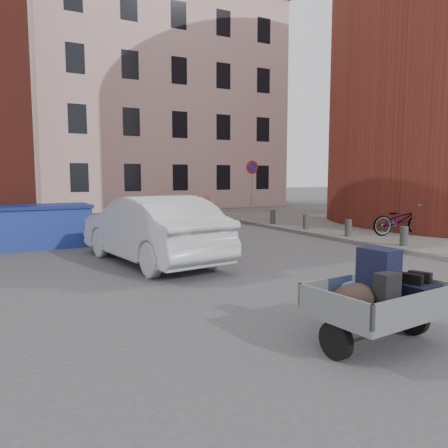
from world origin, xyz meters
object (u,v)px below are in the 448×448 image
dumpster (37,226)px  bicycle (400,220)px  silver_car (151,229)px  trailer (378,298)px

dumpster → bicycle: 11.44m
silver_car → bicycle: 8.58m
trailer → bicycle: trailer is taller
bicycle → dumpster: bearing=84.7°
silver_car → bicycle: (8.58, 0.02, -0.17)m
dumpster → bicycle: dumpster is taller
trailer → silver_car: (-0.77, 6.35, 0.20)m
bicycle → silver_car: bearing=103.6°
dumpster → bicycle: (10.83, -3.67, 0.01)m
trailer → dumpster: bearing=101.3°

